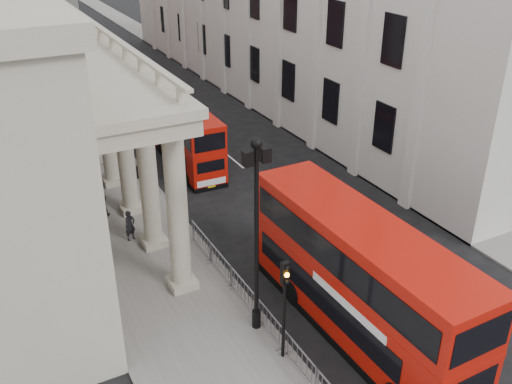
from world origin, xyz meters
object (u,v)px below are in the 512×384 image
at_px(pedestrian_a, 130,226).
at_px(lamp_post_north, 76,50).
at_px(bus_near, 359,276).
at_px(pedestrian_c, 86,171).
at_px(pedestrian_b, 101,202).
at_px(lamp_post_south, 256,225).
at_px(lamp_post_mid, 132,105).
at_px(traffic_light, 285,293).
at_px(bus_far, 184,134).

bearing_deg(pedestrian_a, lamp_post_north, 64.12).
height_order(bus_near, pedestrian_c, bus_near).
height_order(pedestrian_a, pedestrian_b, pedestrian_b).
height_order(lamp_post_south, lamp_post_mid, same).
bearing_deg(traffic_light, lamp_post_north, 90.17).
bearing_deg(bus_near, lamp_post_north, 94.92).
bearing_deg(lamp_post_south, bus_near, -28.08).
distance_m(lamp_post_south, pedestrian_b, 13.24).
xyz_separation_m(lamp_post_north, pedestrian_a, (-2.60, -23.00, -3.97)).
bearing_deg(lamp_post_south, bus_far, 78.29).
bearing_deg(lamp_post_south, pedestrian_c, 100.80).
height_order(lamp_post_south, pedestrian_a, lamp_post_south).
bearing_deg(pedestrian_a, pedestrian_b, 82.78).
bearing_deg(pedestrian_a, bus_near, -79.97).
height_order(lamp_post_mid, pedestrian_c, lamp_post_mid).
bearing_deg(bus_near, lamp_post_mid, 100.15).
bearing_deg(lamp_post_mid, pedestrian_b, -130.90).
distance_m(traffic_light, pedestrian_c, 18.88).
xyz_separation_m(lamp_post_mid, traffic_light, (0.10, -18.02, -1.80)).
xyz_separation_m(lamp_post_south, bus_far, (3.54, 17.07, -2.82)).
distance_m(lamp_post_mid, pedestrian_c, 5.00).
height_order(lamp_post_south, bus_far, lamp_post_south).
height_order(bus_near, bus_far, bus_near).
relative_size(bus_near, bus_far, 1.25).
bearing_deg(pedestrian_c, pedestrian_a, -82.71).
relative_size(pedestrian_a, pedestrian_c, 0.89).
xyz_separation_m(lamp_post_south, lamp_post_north, (0.00, 32.00, 0.00)).
xyz_separation_m(pedestrian_a, pedestrian_b, (-0.69, 3.20, 0.01)).
bearing_deg(traffic_light, pedestrian_a, 103.79).
relative_size(pedestrian_b, pedestrian_c, 0.90).
relative_size(lamp_post_north, pedestrian_b, 5.00).
height_order(lamp_post_mid, bus_far, lamp_post_mid).
bearing_deg(lamp_post_north, bus_far, -76.67).
height_order(bus_near, pedestrian_a, bus_near).
distance_m(traffic_light, pedestrian_a, 11.55).
xyz_separation_m(lamp_post_mid, bus_near, (3.54, -17.89, -2.28)).
xyz_separation_m(lamp_post_mid, bus_far, (3.54, 1.07, -2.82)).
distance_m(pedestrian_b, pedestrian_c, 4.27).
distance_m(lamp_post_south, traffic_light, 2.71).
distance_m(bus_near, pedestrian_a, 12.62).
bearing_deg(traffic_light, pedestrian_b, 103.43).
height_order(lamp_post_mid, pedestrian_b, lamp_post_mid).
distance_m(traffic_light, bus_near, 3.48).
height_order(traffic_light, pedestrian_a, traffic_light).
relative_size(lamp_post_north, pedestrian_a, 5.06).
bearing_deg(lamp_post_mid, traffic_light, -89.68).
bearing_deg(traffic_light, lamp_post_south, 92.84).
bearing_deg(lamp_post_north, lamp_post_south, -90.00).
height_order(lamp_post_mid, traffic_light, lamp_post_mid).
height_order(lamp_post_north, pedestrian_c, lamp_post_north).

